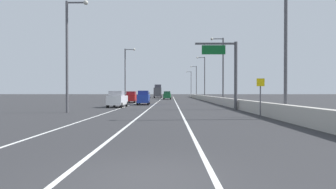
% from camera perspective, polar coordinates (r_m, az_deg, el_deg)
% --- Properties ---
extents(ground_plane, '(320.00, 320.00, 0.00)m').
position_cam_1_polar(ground_plane, '(70.19, 0.11, -1.05)').
color(ground_plane, '#2D2D30').
extents(lane_stripe_left, '(0.16, 130.00, 0.00)m').
position_cam_1_polar(lane_stripe_left, '(61.49, -5.09, -1.28)').
color(lane_stripe_left, silver).
rests_on(lane_stripe_left, ground_plane).
extents(lane_stripe_center, '(0.16, 130.00, 0.00)m').
position_cam_1_polar(lane_stripe_center, '(61.25, -1.83, -1.28)').
color(lane_stripe_center, silver).
rests_on(lane_stripe_center, ground_plane).
extents(lane_stripe_right, '(0.16, 130.00, 0.00)m').
position_cam_1_polar(lane_stripe_right, '(61.20, 1.45, -1.28)').
color(lane_stripe_right, silver).
rests_on(lane_stripe_right, ground_plane).
extents(jersey_barrier_right, '(0.60, 120.00, 1.10)m').
position_cam_1_polar(jersey_barrier_right, '(46.84, 10.13, -1.19)').
color(jersey_barrier_right, '#B2ADA3').
rests_on(jersey_barrier_right, ground_plane).
extents(overhead_sign_gantry, '(4.68, 0.36, 7.50)m').
position_cam_1_polar(overhead_sign_gantry, '(31.33, 12.51, 5.59)').
color(overhead_sign_gantry, '#47474C').
rests_on(overhead_sign_gantry, ground_plane).
extents(speed_advisory_sign, '(0.60, 0.11, 3.00)m').
position_cam_1_polar(speed_advisory_sign, '(22.35, 18.56, -0.01)').
color(speed_advisory_sign, '#4C4C51').
rests_on(speed_advisory_sign, ground_plane).
extents(lamp_post_right_near, '(2.14, 0.44, 10.59)m').
position_cam_1_polar(lamp_post_right_near, '(21.85, 22.54, 11.27)').
color(lamp_post_right_near, '#4C4C51').
rests_on(lamp_post_right_near, ground_plane).
extents(lamp_post_right_second, '(2.14, 0.44, 10.59)m').
position_cam_1_polar(lamp_post_right_second, '(44.77, 11.01, 5.78)').
color(lamp_post_right_second, '#4C4C51').
rests_on(lamp_post_right_second, ground_plane).
extents(lamp_post_right_third, '(2.14, 0.44, 10.59)m').
position_cam_1_polar(lamp_post_right_third, '(68.37, 7.38, 3.98)').
color(lamp_post_right_third, '#4C4C51').
rests_on(lamp_post_right_third, ground_plane).
extents(lamp_post_right_fourth, '(2.14, 0.44, 10.59)m').
position_cam_1_polar(lamp_post_right_fourth, '(92.16, 5.73, 3.10)').
color(lamp_post_right_fourth, '#4C4C51').
rests_on(lamp_post_right_fourth, ground_plane).
extents(lamp_post_right_fifth, '(2.14, 0.44, 10.59)m').
position_cam_1_polar(lamp_post_right_fifth, '(116.00, 4.67, 2.58)').
color(lamp_post_right_fifth, '#4C4C51').
rests_on(lamp_post_right_fifth, ground_plane).
extents(lamp_post_left_near, '(2.14, 0.44, 10.59)m').
position_cam_1_polar(lamp_post_left_near, '(27.90, -19.68, 8.93)').
color(lamp_post_left_near, '#4C4C51').
rests_on(lamp_post_left_near, ground_plane).
extents(lamp_post_left_mid, '(2.14, 0.44, 10.59)m').
position_cam_1_polar(lamp_post_left_mid, '(55.47, -8.60, 4.77)').
color(lamp_post_left_mid, '#4C4C51').
rests_on(lamp_post_left_mid, ground_plane).
extents(car_blue_0, '(1.89, 4.63, 2.15)m').
position_cam_1_polar(car_blue_0, '(42.23, -5.07, -0.67)').
color(car_blue_0, '#1E389E').
rests_on(car_blue_0, ground_plane).
extents(car_red_1, '(1.78, 4.63, 2.05)m').
position_cam_1_polar(car_red_1, '(50.06, -7.53, -0.53)').
color(car_red_1, red).
rests_on(car_red_1, ground_plane).
extents(car_white_2, '(2.04, 4.29, 2.07)m').
position_cam_1_polar(car_white_2, '(35.71, -10.41, -0.96)').
color(car_white_2, white).
rests_on(car_white_2, ground_plane).
extents(car_yellow_3, '(1.96, 4.21, 2.09)m').
position_cam_1_polar(car_yellow_3, '(94.34, -0.25, -0.01)').
color(car_yellow_3, gold).
rests_on(car_yellow_3, ground_plane).
extents(car_gray_4, '(1.92, 4.67, 1.88)m').
position_cam_1_polar(car_gray_4, '(83.52, -4.38, -0.15)').
color(car_gray_4, slate).
rests_on(car_gray_4, ground_plane).
extents(car_green_5, '(2.04, 4.50, 2.11)m').
position_cam_1_polar(car_green_5, '(72.20, -0.16, -0.17)').
color(car_green_5, '#196033').
rests_on(car_green_5, ground_plane).
extents(box_truck, '(2.64, 8.79, 4.38)m').
position_cam_1_polar(box_truck, '(90.08, -2.13, 0.58)').
color(box_truck, '#4C4C51').
rests_on(box_truck, ground_plane).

